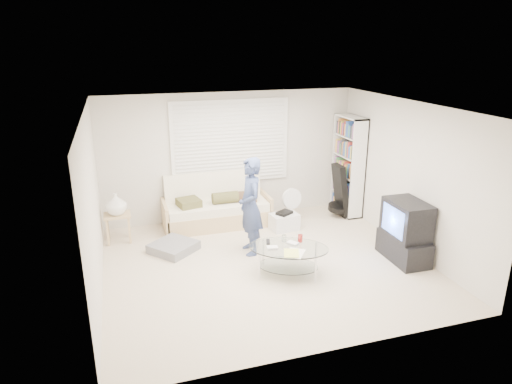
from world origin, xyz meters
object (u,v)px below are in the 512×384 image
object	(u,v)px
tv_unit	(405,232)
coffee_table	(288,252)
futon_sofa	(217,209)
bookshelf	(348,166)

from	to	relation	value
tv_unit	coffee_table	bearing A→B (deg)	176.94
futon_sofa	bookshelf	world-z (taller)	bookshelf
bookshelf	coffee_table	bearing A→B (deg)	-134.64
futon_sofa	coffee_table	xyz separation A→B (m)	(0.62, -2.25, 0.03)
futon_sofa	bookshelf	xyz separation A→B (m)	(2.71, -0.13, 0.68)
tv_unit	coffee_table	size ratio (longest dim) A/B	0.71
futon_sofa	coffee_table	world-z (taller)	futon_sofa
bookshelf	coffee_table	distance (m)	3.05
bookshelf	coffee_table	world-z (taller)	bookshelf
futon_sofa	coffee_table	bearing A→B (deg)	-74.69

